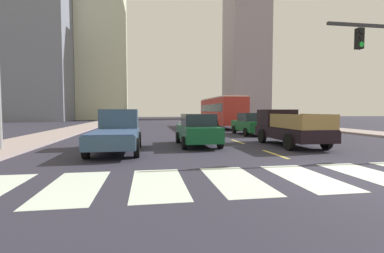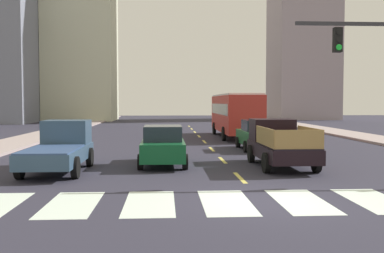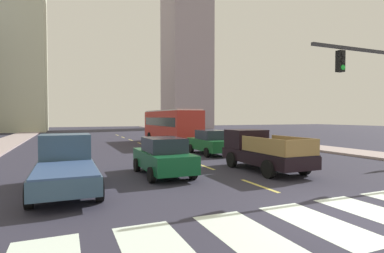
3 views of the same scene
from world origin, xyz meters
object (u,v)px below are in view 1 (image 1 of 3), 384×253
at_px(sedan_far, 198,130).
at_px(sedan_mid, 251,124).
at_px(streetlight_left, 0,41).
at_px(pickup_dark, 117,131).
at_px(pickup_stakebed, 287,128).
at_px(city_bus, 221,110).

bearing_deg(sedan_far, sedan_mid, 49.23).
relative_size(sedan_far, streetlight_left, 0.49).
xyz_separation_m(pickup_dark, sedan_mid, (9.44, 7.26, -0.06)).
xyz_separation_m(pickup_stakebed, sedan_mid, (0.40, 6.47, -0.08)).
height_order(pickup_stakebed, streetlight_left, streetlight_left).
relative_size(pickup_dark, sedan_mid, 1.18).
bearing_deg(pickup_dark, pickup_stakebed, 4.62).
height_order(city_bus, sedan_far, city_bus).
relative_size(sedan_mid, sedan_far, 1.00).
height_order(pickup_dark, streetlight_left, streetlight_left).
height_order(city_bus, sedan_mid, city_bus).
height_order(sedan_mid, streetlight_left, streetlight_left).
distance_m(pickup_stakebed, pickup_dark, 9.07).
xyz_separation_m(pickup_dark, sedan_far, (4.08, 1.22, -0.06)).
bearing_deg(pickup_dark, streetlight_left, 176.62).
bearing_deg(streetlight_left, pickup_dark, -2.97).
distance_m(pickup_dark, city_bus, 19.04).
height_order(pickup_stakebed, city_bus, city_bus).
distance_m(city_bus, sedan_far, 16.21).
relative_size(pickup_dark, streetlight_left, 0.58).
xyz_separation_m(sedan_mid, sedan_far, (-5.36, -6.05, 0.00)).
bearing_deg(city_bus, sedan_mid, -91.47).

